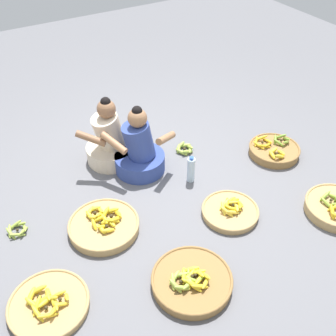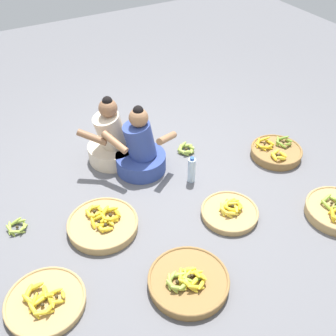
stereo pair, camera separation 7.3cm
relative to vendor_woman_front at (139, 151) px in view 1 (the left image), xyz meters
name	(u,v)px [view 1 (the left image)]	position (x,y,z in m)	size (l,w,h in m)	color
ground_plane	(158,184)	(0.05, -0.30, -0.24)	(10.00, 10.00, 0.00)	slate
vendor_woman_front	(139,151)	(0.00, 0.00, 0.00)	(0.71, 0.56, 0.76)	#334793
vendor_woman_behind	(110,141)	(-0.19, 0.30, 0.00)	(0.75, 0.52, 0.76)	beige
banana_basket_mid_left	(274,150)	(1.38, -0.51, -0.18)	(0.55, 0.55, 0.17)	olive
banana_basket_front_right	(230,211)	(0.42, -1.00, -0.20)	(0.53, 0.53, 0.14)	tan
banana_basket_front_center	(48,304)	(-1.33, -1.09, -0.20)	(0.61, 0.61, 0.13)	tan
banana_basket_back_right	(104,225)	(-0.66, -0.58, -0.19)	(0.63, 0.63, 0.16)	tan
banana_basket_back_center	(192,281)	(-0.31, -1.46, -0.19)	(0.64, 0.64, 0.16)	olive
loose_bananas_front_left	(17,230)	(-1.34, -0.22, -0.21)	(0.20, 0.21, 0.08)	#9EB747
loose_bananas_back_left	(185,149)	(0.57, 0.03, -0.21)	(0.23, 0.22, 0.09)	#9EB747
water_bottle	(191,170)	(0.36, -0.42, -0.10)	(0.08, 0.08, 0.30)	silver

